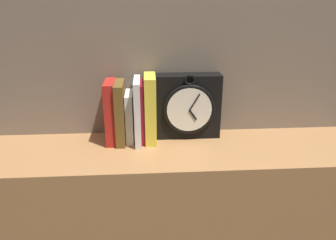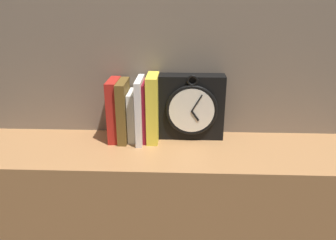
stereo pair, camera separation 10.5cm
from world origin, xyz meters
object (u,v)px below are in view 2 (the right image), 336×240
at_px(book_slot5_yellow, 153,108).
at_px(book_slot1_brown, 124,111).
at_px(book_slot0_red, 114,110).
at_px(book_slot3_white, 140,110).
at_px(book_slot2_white, 133,115).
at_px(clock, 191,107).
at_px(book_slot4_maroon, 146,111).

bearing_deg(book_slot5_yellow, book_slot1_brown, -177.92).
bearing_deg(book_slot0_red, book_slot1_brown, -7.80).
bearing_deg(book_slot3_white, book_slot2_white, 153.85).
height_order(book_slot1_brown, book_slot5_yellow, book_slot5_yellow).
xyz_separation_m(clock, book_slot1_brown, (-0.23, -0.03, -0.01)).
xyz_separation_m(clock, book_slot2_white, (-0.20, -0.02, -0.03)).
bearing_deg(book_slot1_brown, book_slot4_maroon, 4.97).
bearing_deg(clock, book_slot3_white, -170.03).
xyz_separation_m(book_slot0_red, book_slot5_yellow, (0.13, -0.00, 0.01)).
relative_size(clock, book_slot2_white, 1.38).
height_order(clock, book_slot2_white, clock).
distance_m(book_slot3_white, book_slot4_maroon, 0.02).
height_order(book_slot2_white, book_slot4_maroon, book_slot4_maroon).
height_order(book_slot3_white, book_slot5_yellow, book_slot5_yellow).
bearing_deg(book_slot2_white, book_slot3_white, -26.15).
relative_size(book_slot1_brown, book_slot3_white, 0.95).
bearing_deg(book_slot5_yellow, book_slot3_white, -168.39).
bearing_deg(book_slot0_red, book_slot4_maroon, 1.14).
xyz_separation_m(book_slot0_red, book_slot3_white, (0.09, -0.01, 0.00)).
bearing_deg(clock, book_slot5_yellow, -170.57).
distance_m(book_slot1_brown, book_slot3_white, 0.06).
distance_m(book_slot2_white, book_slot5_yellow, 0.08).
distance_m(book_slot0_red, book_slot5_yellow, 0.13).
xyz_separation_m(book_slot1_brown, book_slot4_maroon, (0.08, 0.01, -0.00)).
bearing_deg(book_slot4_maroon, book_slot0_red, -178.86).
height_order(book_slot1_brown, book_slot4_maroon, book_slot1_brown).
height_order(book_slot0_red, book_slot5_yellow, book_slot5_yellow).
distance_m(book_slot0_red, book_slot2_white, 0.07).
bearing_deg(book_slot2_white, clock, 4.71).
relative_size(book_slot2_white, book_slot4_maroon, 0.83).
height_order(book_slot0_red, book_slot2_white, book_slot0_red).
bearing_deg(book_slot5_yellow, book_slot4_maroon, 173.67).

